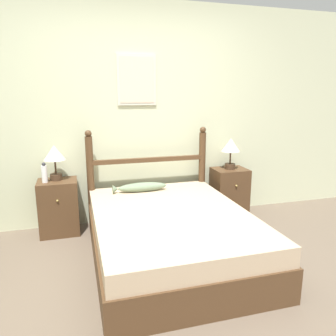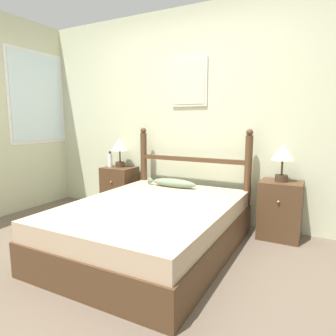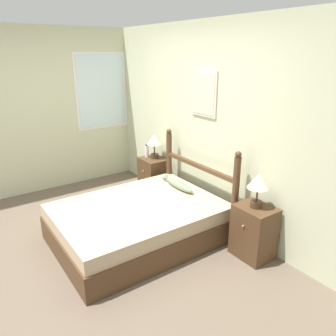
{
  "view_description": "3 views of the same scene",
  "coord_description": "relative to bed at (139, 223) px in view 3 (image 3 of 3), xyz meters",
  "views": [
    {
      "loc": [
        -0.68,
        -2.12,
        1.53
      ],
      "look_at": [
        0.2,
        0.98,
        0.79
      ],
      "focal_mm": 35.0,
      "sensor_mm": 36.0,
      "label": 1
    },
    {
      "loc": [
        1.52,
        -1.7,
        1.22
      ],
      "look_at": [
        0.1,
        1.0,
        0.74
      ],
      "focal_mm": 32.0,
      "sensor_mm": 36.0,
      "label": 2
    },
    {
      "loc": [
        3.2,
        -1.09,
        2.18
      ],
      "look_at": [
        0.08,
        1.1,
        0.82
      ],
      "focal_mm": 35.0,
      "sensor_mm": 36.0,
      "label": 3
    }
  ],
  "objects": [
    {
      "name": "ground_plane",
      "position": [
        -0.13,
        -0.63,
        -0.23
      ],
      "size": [
        16.0,
        16.0,
        0.0
      ],
      "primitive_type": "plane",
      "color": "brown"
    },
    {
      "name": "wall_back",
      "position": [
        -0.13,
        1.1,
        1.05
      ],
      "size": [
        6.4,
        0.08,
        2.55
      ],
      "color": "beige",
      "rests_on": "ground_plane"
    },
    {
      "name": "wall_left",
      "position": [
        -2.26,
        -0.6,
        1.05
      ],
      "size": [
        0.08,
        6.4,
        2.55
      ],
      "color": "beige",
      "rests_on": "ground_plane"
    },
    {
      "name": "bed",
      "position": [
        0.0,
        0.0,
        0.0
      ],
      "size": [
        1.42,
        1.93,
        0.46
      ],
      "color": "#4C331E",
      "rests_on": "ground_plane"
    },
    {
      "name": "headboard",
      "position": [
        -0.0,
        0.92,
        0.38
      ],
      "size": [
        1.42,
        0.08,
        1.13
      ],
      "color": "#4C331E",
      "rests_on": "ground_plane"
    },
    {
      "name": "nightstand_left",
      "position": [
        -1.03,
        0.87,
        0.08
      ],
      "size": [
        0.42,
        0.37,
        0.6
      ],
      "color": "#4C331E",
      "rests_on": "ground_plane"
    },
    {
      "name": "nightstand_right",
      "position": [
        1.03,
        0.87,
        0.08
      ],
      "size": [
        0.42,
        0.37,
        0.6
      ],
      "color": "#4C331E",
      "rests_on": "ground_plane"
    },
    {
      "name": "table_lamp_left",
      "position": [
        -1.03,
        0.9,
        0.65
      ],
      "size": [
        0.23,
        0.23,
        0.38
      ],
      "color": "#422D1E",
      "rests_on": "nightstand_left"
    },
    {
      "name": "table_lamp_right",
      "position": [
        1.02,
        0.87,
        0.65
      ],
      "size": [
        0.23,
        0.23,
        0.38
      ],
      "color": "#422D1E",
      "rests_on": "nightstand_right"
    },
    {
      "name": "bottle",
      "position": [
        -1.14,
        0.83,
        0.48
      ],
      "size": [
        0.06,
        0.06,
        0.22
      ],
      "color": "white",
      "rests_on": "nightstand_left"
    },
    {
      "name": "fish_pillow",
      "position": [
        -0.14,
        0.7,
        0.28
      ],
      "size": [
        0.6,
        0.12,
        0.1
      ],
      "color": "gray",
      "rests_on": "bed"
    }
  ]
}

